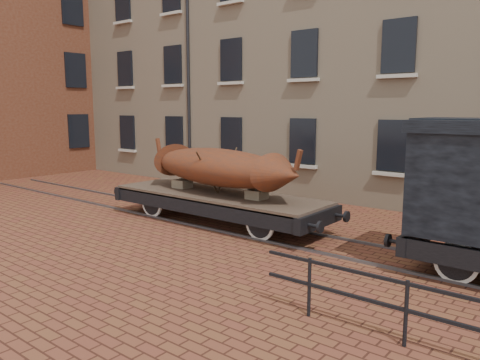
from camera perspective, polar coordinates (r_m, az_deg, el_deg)
The scene contains 4 objects.
ground at distance 12.72m, azimuth 5.43°, elevation -6.90°, with size 90.00×90.00×0.00m, color brown.
rail_track at distance 12.72m, azimuth 5.43°, elevation -6.77°, with size 30.00×1.52×0.06m.
flatcar_wagon at distance 13.99m, azimuth -2.81°, elevation -2.34°, with size 7.82×2.12×1.18m.
iron_boat at distance 13.81m, azimuth -2.74°, elevation 1.62°, with size 6.23×2.34×1.51m.
Camera 1 is at (6.73, -10.24, 3.43)m, focal length 35.00 mm.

